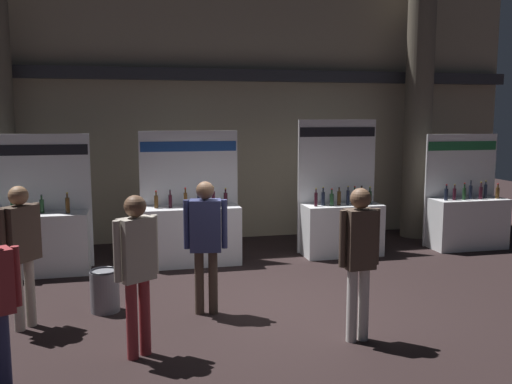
# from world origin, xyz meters

# --- Properties ---
(ground_plane) EXTENTS (26.36, 26.36, 0.00)m
(ground_plane) POSITION_xyz_m (0.00, 0.00, 0.00)
(ground_plane) COLOR black
(hall_colonnade) EXTENTS (13.18, 1.27, 6.31)m
(hall_colonnade) POSITION_xyz_m (0.00, 4.38, 3.13)
(hall_colonnade) COLOR gray
(hall_colonnade) RESTS_ON ground_plane
(exhibitor_booth_0) EXTENTS (1.98, 0.73, 2.34)m
(exhibitor_booth_0) POSITION_xyz_m (-3.54, 2.41, 0.61)
(exhibitor_booth_0) COLOR white
(exhibitor_booth_0) RESTS_ON ground_plane
(exhibitor_booth_1) EXTENTS (1.78, 0.66, 2.37)m
(exhibitor_booth_1) POSITION_xyz_m (-0.84, 2.46, 0.62)
(exhibitor_booth_1) COLOR white
(exhibitor_booth_1) RESTS_ON ground_plane
(exhibitor_booth_2) EXTENTS (1.56, 0.66, 2.57)m
(exhibitor_booth_2) POSITION_xyz_m (2.02, 2.49, 0.62)
(exhibitor_booth_2) COLOR white
(exhibitor_booth_2) RESTS_ON ground_plane
(exhibitor_booth_3) EXTENTS (1.58, 0.66, 2.27)m
(exhibitor_booth_3) POSITION_xyz_m (4.68, 2.44, 0.59)
(exhibitor_booth_3) COLOR white
(exhibitor_booth_3) RESTS_ON ground_plane
(trash_bin) EXTENTS (0.39, 0.39, 0.58)m
(trash_bin) POSITION_xyz_m (-2.27, 0.29, 0.29)
(trash_bin) COLOR slate
(trash_bin) RESTS_ON ground_plane
(visitor_0) EXTENTS (0.48, 0.37, 1.80)m
(visitor_0) POSITION_xyz_m (-1.85, -1.28, 1.07)
(visitor_0) COLOR maroon
(visitor_0) RESTS_ON ground_plane
(visitor_1) EXTENTS (0.57, 0.32, 1.79)m
(visitor_1) POSITION_xyz_m (-0.94, -0.11, 1.09)
(visitor_1) COLOR #47382D
(visitor_1) RESTS_ON ground_plane
(visitor_3) EXTENTS (0.45, 0.50, 1.80)m
(visitor_3) POSITION_xyz_m (-3.22, -0.12, 1.09)
(visitor_3) COLOR #ADA393
(visitor_3) RESTS_ON ground_plane
(visitor_6) EXTENTS (0.51, 0.25, 1.82)m
(visitor_6) POSITION_xyz_m (0.68, -1.41, 1.09)
(visitor_6) COLOR silver
(visitor_6) RESTS_ON ground_plane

